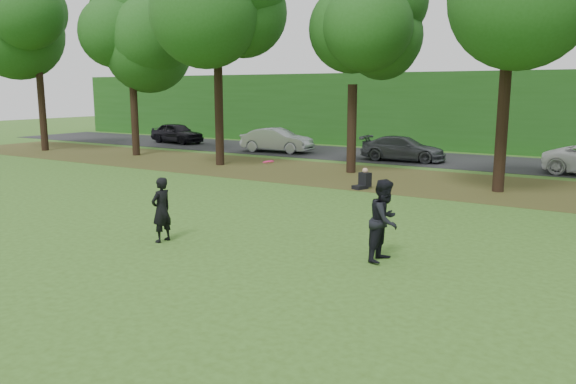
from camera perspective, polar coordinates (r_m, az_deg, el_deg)
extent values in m
plane|color=#34561A|center=(13.62, -7.46, -6.29)|extent=(120.00, 120.00, 0.00)
cube|color=#503B1C|center=(24.83, 11.78, 1.17)|extent=(60.00, 7.00, 0.01)
cube|color=black|center=(32.40, 16.64, 3.08)|extent=(70.00, 7.00, 0.02)
cube|color=#1E5016|center=(38.02, 19.24, 7.72)|extent=(70.00, 3.00, 5.00)
imported|color=black|center=(14.77, -12.74, -1.77)|extent=(0.42, 0.63, 1.69)
imported|color=black|center=(12.98, 9.80, -2.85)|extent=(0.75, 0.95, 1.90)
imported|color=black|center=(41.93, -11.22, 5.91)|extent=(4.47, 2.17, 1.47)
imported|color=#A5A7AC|center=(35.21, -1.13, 5.30)|extent=(4.66, 2.00, 1.49)
imported|color=#494C51|center=(31.54, 11.61, 4.35)|extent=(4.73, 2.22, 1.34)
cylinder|color=#FE156E|center=(13.34, -2.00, 3.06)|extent=(0.30, 0.29, 0.13)
cube|color=black|center=(22.33, 7.32, 0.49)|extent=(0.56, 0.66, 0.16)
cube|color=black|center=(22.49, 7.83, 1.27)|extent=(0.51, 0.46, 0.56)
sphere|color=tan|center=(22.44, 7.85, 2.17)|extent=(0.22, 0.22, 0.22)
cylinder|color=black|center=(39.37, -23.68, 7.47)|extent=(0.44, 0.44, 4.96)
sphere|color=#1E5016|center=(39.58, -24.31, 15.84)|extent=(7.00, 7.00, 7.00)
cylinder|color=black|center=(34.69, -15.31, 7.14)|extent=(0.44, 0.44, 4.28)
sphere|color=#1E5016|center=(34.80, -15.72, 15.38)|extent=(6.00, 6.00, 6.00)
cylinder|color=black|center=(29.32, -7.02, 7.68)|extent=(0.44, 0.44, 5.08)
cylinder|color=black|center=(26.57, 6.49, 6.37)|extent=(0.44, 0.44, 4.12)
sphere|color=#1E5016|center=(26.67, 6.71, 16.72)|extent=(5.80, 5.80, 5.80)
cylinder|color=black|center=(22.85, 20.89, 5.75)|extent=(0.44, 0.44, 4.62)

